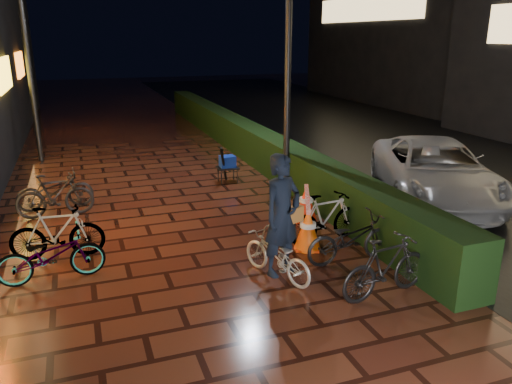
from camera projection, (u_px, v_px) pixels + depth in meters
name	position (u px, v px, depth m)	size (l,w,h in m)	color
ground	(208.00, 283.00, 7.66)	(80.00, 80.00, 0.00)	#381911
asphalt_road	(456.00, 161.00, 15.04)	(11.00, 60.00, 0.01)	black
hedge	(246.00, 139.00, 15.76)	(0.70, 20.00, 1.00)	black
van	(434.00, 170.00, 11.40)	(2.23, 4.84, 1.35)	#ACACB1
lamp_post_hedge	(288.00, 66.00, 11.09)	(0.51, 0.24, 5.43)	black
lamp_post_sf	(27.00, 52.00, 14.20)	(0.55, 0.17, 5.75)	black
cyclist	(280.00, 234.00, 7.56)	(0.99, 1.48, 2.01)	silver
traffic_barrier	(307.00, 215.00, 9.45)	(1.11, 1.83, 0.76)	#EE560C
cart_assembly	(227.00, 163.00, 12.75)	(0.55, 0.54, 0.99)	black
parked_bikes_storefront	(54.00, 215.00, 9.28)	(1.71, 4.24, 0.93)	black
parked_bikes_hedge	(352.00, 239.00, 8.16)	(1.71, 2.74, 0.93)	black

